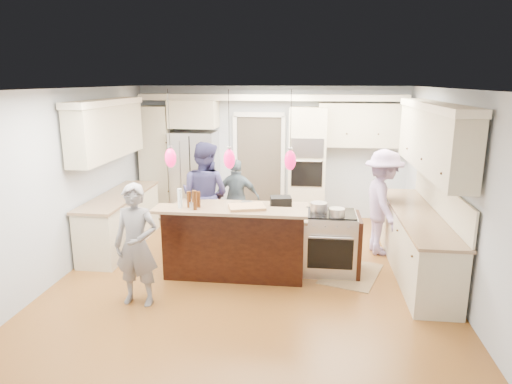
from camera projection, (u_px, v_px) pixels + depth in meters
The scene contains 23 objects.
ground_plane at pixel (253, 271), 6.90m from camera, with size 6.00×6.00×0.00m, color #956129.
room_shell at pixel (253, 152), 6.46m from camera, with size 5.54×6.04×2.72m.
refrigerator at pixel (195, 175), 9.41m from camera, with size 0.90×0.70×1.80m, color #B7B7BC.
oven_column at pixel (307, 166), 9.11m from camera, with size 0.72×0.69×2.30m.
back_upper_cabinets at pixel (234, 138), 9.25m from camera, with size 5.30×0.61×2.54m.
right_counter_run at pixel (422, 204), 6.65m from camera, with size 0.64×3.10×2.51m.
left_cabinets at pixel (116, 187), 7.70m from camera, with size 0.64×2.30×2.51m.
kitchen_island at pixel (238, 239), 6.88m from camera, with size 2.10×1.46×1.12m.
island_range at pixel (332, 243), 6.80m from camera, with size 0.82×0.71×0.92m.
pendant_lights at pixel (229, 159), 6.00m from camera, with size 1.75×0.15×1.03m.
person_bar_end at pixel (136, 245), 5.74m from camera, with size 0.58×0.38×1.58m, color slate.
person_far_left at pixel (205, 195), 7.72m from camera, with size 0.89×0.69×1.82m, color navy.
person_far_right at pixel (237, 198), 8.33m from camera, with size 0.84×0.35×1.43m, color #4B5E69.
person_range_side at pixel (383, 202), 7.44m from camera, with size 1.12×0.64×1.74m, color #9F86B5.
floor_rug at pixel (351, 274), 6.79m from camera, with size 0.74×1.09×0.01m, color #937650.
water_bottle at pixel (180, 198), 6.17m from camera, with size 0.06×0.06×0.27m, color silver.
beer_bottle_a at pixel (189, 199), 6.21m from camera, with size 0.06×0.06×0.22m, color #46230C.
beer_bottle_b at pixel (194, 200), 6.09m from camera, with size 0.07×0.07×0.26m, color #46230C.
beer_bottle_c at pixel (198, 199), 6.22m from camera, with size 0.06×0.06×0.22m, color #46230C.
drink_can at pixel (192, 206), 6.10m from camera, with size 0.06×0.06×0.11m, color #B7B7BC.
cutting_board at pixel (247, 207), 6.18m from camera, with size 0.48×0.34×0.04m, color tan.
pot_large at pixel (319, 207), 6.70m from camera, with size 0.25×0.25×0.15m, color #B7B7BC.
pot_small at pixel (337, 212), 6.51m from camera, with size 0.23×0.23×0.11m, color #B7B7BC.
Camera 1 is at (0.81, -6.36, 2.82)m, focal length 32.00 mm.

